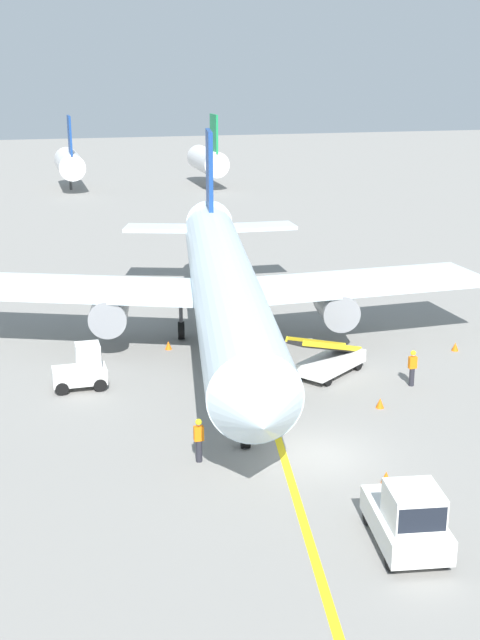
# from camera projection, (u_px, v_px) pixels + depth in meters

# --- Properties ---
(ground_plane) EXTENTS (300.00, 300.00, 0.00)m
(ground_plane) POSITION_uv_depth(u_px,v_px,m) (319.00, 455.00, 31.02)
(ground_plane) COLOR gray
(taxi_line_yellow) EXTENTS (14.46, 78.79, 0.01)m
(taxi_line_yellow) POSITION_uv_depth(u_px,v_px,m) (268.00, 406.00, 35.52)
(taxi_line_yellow) COLOR yellow
(taxi_line_yellow) RESTS_ON ground
(airliner) EXTENTS (28.16, 35.21, 10.10)m
(airliner) POSITION_uv_depth(u_px,v_px,m) (224.00, 283.00, 42.09)
(airliner) COLOR silver
(airliner) RESTS_ON ground
(pushback_tug) EXTENTS (2.43, 3.85, 2.20)m
(pushback_tug) POSITION_uv_depth(u_px,v_px,m) (408.00, 519.00, 24.74)
(pushback_tug) COLOR silver
(pushback_tug) RESTS_ON ground
(baggage_tug_near_wing) EXTENTS (2.41, 1.34, 2.10)m
(baggage_tug_near_wing) POSITION_uv_depth(u_px,v_px,m) (83.00, 369.00, 37.20)
(baggage_tug_near_wing) COLOR silver
(baggage_tug_near_wing) RESTS_ON ground
(belt_loader_forward_hold) EXTENTS (4.78, 3.95, 2.59)m
(belt_loader_forward_hold) POSITION_uv_depth(u_px,v_px,m) (330.00, 360.00, 38.83)
(belt_loader_forward_hold) COLOR silver
(belt_loader_forward_hold) RESTS_ON ground
(ground_crew_marshaller) EXTENTS (0.36, 0.24, 1.70)m
(ground_crew_marshaller) POSITION_uv_depth(u_px,v_px,m) (199.00, 439.00, 30.25)
(ground_crew_marshaller) COLOR #26262D
(ground_crew_marshaller) RESTS_ON ground
(ground_crew_wing_walker) EXTENTS (0.36, 0.24, 1.70)m
(ground_crew_wing_walker) POSITION_uv_depth(u_px,v_px,m) (412.00, 367.00, 37.52)
(ground_crew_wing_walker) COLOR #26262D
(ground_crew_wing_walker) RESTS_ON ground
(safety_cone_nose_left) EXTENTS (0.36, 0.36, 0.44)m
(safety_cone_nose_left) POSITION_uv_depth(u_px,v_px,m) (168.00, 345.00, 42.61)
(safety_cone_nose_left) COLOR orange
(safety_cone_nose_left) RESTS_ON ground
(safety_cone_nose_right) EXTENTS (0.36, 0.36, 0.44)m
(safety_cone_nose_right) POSITION_uv_depth(u_px,v_px,m) (380.00, 403.00, 35.26)
(safety_cone_nose_right) COLOR orange
(safety_cone_nose_right) RESTS_ON ground
(safety_cone_wingtip_left) EXTENTS (0.36, 0.36, 0.44)m
(safety_cone_wingtip_left) POSITION_uv_depth(u_px,v_px,m) (455.00, 347.00, 42.39)
(safety_cone_wingtip_left) COLOR orange
(safety_cone_wingtip_left) RESTS_ON ground
(safety_cone_wingtip_right) EXTENTS (0.36, 0.36, 0.44)m
(safety_cone_wingtip_right) POSITION_uv_depth(u_px,v_px,m) (386.00, 477.00, 28.87)
(safety_cone_wingtip_right) COLOR orange
(safety_cone_wingtip_right) RESTS_ON ground
(distant_aircraft_far_left) EXTENTS (3.00, 10.10, 8.80)m
(distant_aircraft_far_left) POSITION_uv_depth(u_px,v_px,m) (69.00, 163.00, 97.45)
(distant_aircraft_far_left) COLOR silver
(distant_aircraft_far_left) RESTS_ON ground
(distant_aircraft_mid_left) EXTENTS (3.00, 10.10, 8.80)m
(distant_aircraft_mid_left) POSITION_uv_depth(u_px,v_px,m) (208.00, 160.00, 100.23)
(distant_aircraft_mid_left) COLOR silver
(distant_aircraft_mid_left) RESTS_ON ground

